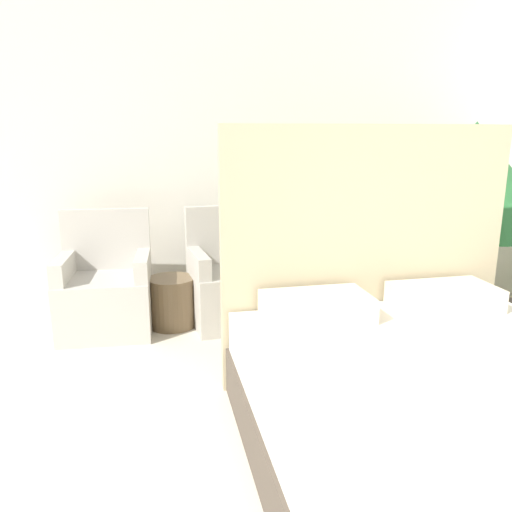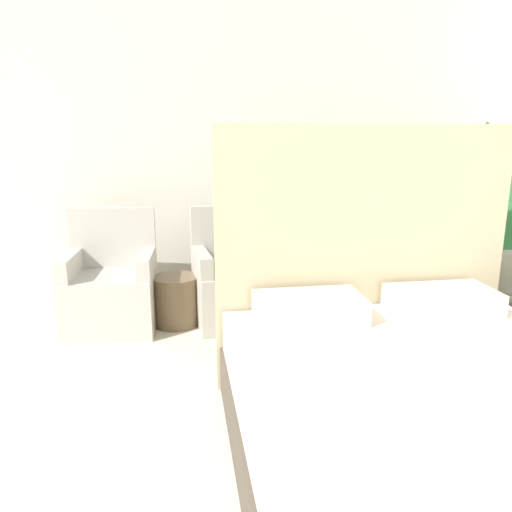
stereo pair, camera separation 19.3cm
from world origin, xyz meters
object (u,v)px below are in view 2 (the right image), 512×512
object	(u,v)px
potted_palm	(481,181)
bed	(426,406)
armchair_near_window_right	(238,287)
side_table	(176,300)
armchair_near_window_left	(111,293)

from	to	relation	value
potted_palm	bed	bearing A→B (deg)	-126.30
armchair_near_window_right	side_table	world-z (taller)	armchair_near_window_right
armchair_near_window_right	potted_palm	world-z (taller)	potted_palm
bed	armchair_near_window_right	world-z (taller)	bed
armchair_near_window_right	bed	bearing A→B (deg)	-77.79
armchair_near_window_left	side_table	world-z (taller)	armchair_near_window_left
bed	potted_palm	distance (m)	2.32
bed	armchair_near_window_left	bearing A→B (deg)	129.91
armchair_near_window_right	side_table	xyz separation A→B (m)	(-0.51, 0.02, -0.09)
bed	armchair_near_window_left	distance (m)	2.60
bed	armchair_near_window_right	bearing A→B (deg)	107.99
bed	potted_palm	xyz separation A→B (m)	(1.28, 1.74, 0.86)
bed	potted_palm	world-z (taller)	potted_palm
armchair_near_window_left	bed	bearing A→B (deg)	-47.09
side_table	bed	bearing A→B (deg)	-60.11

